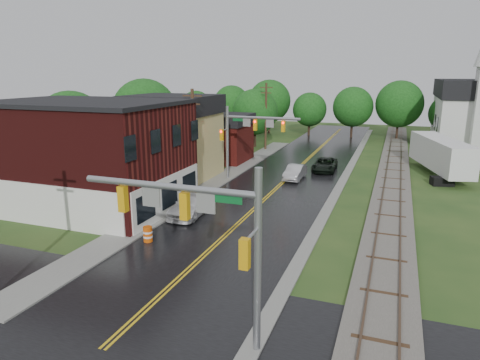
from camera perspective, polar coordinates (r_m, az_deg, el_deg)
The scene contains 23 objects.
ground at distance 18.45m, azimuth -17.92°, elevation -20.76°, with size 160.00×160.00×0.00m, color #24431A.
main_road at distance 44.01m, azimuth 6.58°, elevation 0.46°, with size 10.00×90.00×0.02m, color black.
cross_road at distance 19.77m, azimuth -14.21°, elevation -17.92°, with size 60.00×9.00×0.02m, color black.
curb_right at distance 47.95m, azimuth 14.29°, elevation 1.25°, with size 0.80×70.00×0.12m, color gray.
sidewalk_left at distance 41.32m, azimuth -3.47°, elevation -0.38°, with size 2.40×50.00×0.12m, color gray.
brick_building at distance 35.33m, azimuth -19.63°, elevation 3.22°, with size 14.30×10.30×8.30m.
yellow_house at distance 43.62m, azimuth -8.81°, elevation 4.56°, with size 8.00×7.00×6.40m, color tan.
darkred_building at distance 51.33m, azimuth -2.94°, elevation 5.01°, with size 7.00×6.00×4.40m, color #3F0F0C.
church at distance 66.27m, azimuth 29.23°, elevation 8.48°, with size 10.40×18.40×20.00m.
railroad at distance 47.72m, azimuth 19.79°, elevation 0.91°, with size 3.20×80.00×0.30m.
traffic_signal_near at distance 15.99m, azimuth -4.90°, elevation -5.59°, with size 7.34×0.30×7.20m.
traffic_signal_far at distance 41.21m, azimuth 1.05°, elevation 6.66°, with size 7.34×0.43×7.20m.
utility_pole_b at distance 37.95m, azimuth -6.23°, elevation 5.54°, with size 1.80×0.28×9.00m.
utility_pole_c at distance 58.34m, azimuth 3.47°, elevation 8.60°, with size 1.80×0.28×9.00m.
tree_left_a at distance 45.12m, azimuth -21.43°, elevation 6.52°, with size 6.80×6.80×8.67m.
tree_left_b at distance 51.82m, azimuth -12.46°, elevation 8.70°, with size 7.60×7.60×9.69m.
tree_left_c at distance 57.02m, azimuth -4.61°, elevation 8.24°, with size 6.00×6.00×7.65m.
tree_left_e at distance 60.74m, azimuth 2.12°, elevation 8.92°, with size 6.40×6.40×8.16m.
suv_dark at distance 46.89m, azimuth 11.23°, elevation 2.01°, with size 2.32×5.04×1.40m, color black.
sedan_silver at distance 42.79m, azimuth 7.35°, elevation 1.03°, with size 1.51×4.34×1.43m, color #B6B5BB.
pickup_white at distance 32.07m, azimuth -6.48°, elevation -3.36°, with size 2.11×5.18×1.50m, color silver.
semi_trailer at distance 48.46m, azimuth 25.17°, elevation 3.19°, with size 5.66×12.20×3.79m.
construction_barrel at distance 27.62m, azimuth -12.19°, elevation -7.08°, with size 0.56×0.56×1.00m, color #CC4C09.
Camera 1 is at (9.92, -11.60, 10.36)m, focal length 32.00 mm.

